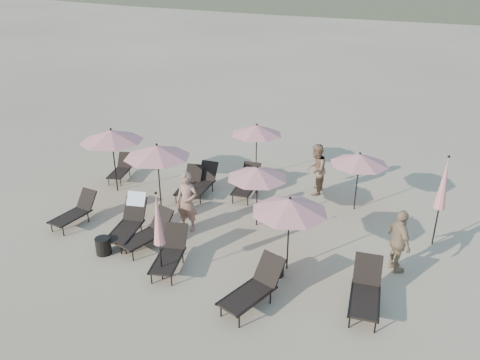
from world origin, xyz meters
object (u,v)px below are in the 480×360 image
at_px(lounger_2, 148,232).
at_px(umbrella_closed_1, 444,184).
at_px(lounger_3, 170,253).
at_px(lounger_7, 190,184).
at_px(lounger_4, 254,287).
at_px(umbrella_open_0, 157,151).
at_px(beachgoer_c, 399,241).
at_px(umbrella_open_3, 257,130).
at_px(umbrella_closed_0, 158,220).
at_px(lounger_9, 247,183).
at_px(umbrella_open_5, 111,136).
at_px(beachgoer_b, 316,169).
at_px(lounger_6, 121,169).
at_px(umbrella_open_2, 290,205).
at_px(lounger_5, 366,290).
at_px(beachgoer_a, 187,202).
at_px(side_table_1, 276,267).
at_px(lounger_0, 75,211).
at_px(lounger_1, 129,220).
at_px(umbrella_open_4, 359,159).
at_px(lounger_8, 202,182).
at_px(umbrella_open_1, 257,173).
at_px(side_table_0, 103,246).

relative_size(lounger_2, umbrella_closed_1, 0.65).
xyz_separation_m(lounger_3, lounger_7, (-1.86, 4.05, -0.02)).
xyz_separation_m(lounger_4, umbrella_open_0, (-4.79, 3.16, 1.55)).
bearing_deg(beachgoer_c, umbrella_open_3, 18.32).
distance_m(lounger_7, umbrella_closed_0, 5.16).
bearing_deg(lounger_9, umbrella_open_5, -167.07).
relative_size(umbrella_open_5, beachgoer_b, 1.28).
relative_size(lounger_2, umbrella_open_5, 0.76).
relative_size(lounger_6, umbrella_open_2, 0.74).
xyz_separation_m(lounger_5, beachgoer_a, (-5.62, 1.34, 0.46)).
height_order(umbrella_open_0, umbrella_open_5, umbrella_open_5).
distance_m(umbrella_closed_1, side_table_1, 5.15).
height_order(lounger_0, lounger_2, lounger_2).
bearing_deg(lounger_1, umbrella_open_4, 25.81).
bearing_deg(lounger_8, umbrella_closed_1, -6.54).
xyz_separation_m(lounger_0, lounger_5, (8.97, -0.15, 0.04)).
bearing_deg(umbrella_open_1, lounger_1, -144.13).
distance_m(umbrella_open_1, umbrella_open_3, 3.89).
relative_size(umbrella_open_0, side_table_1, 4.78).
xyz_separation_m(lounger_9, beachgoer_c, (5.45, -2.48, 0.42)).
relative_size(lounger_8, beachgoer_b, 0.96).
relative_size(lounger_4, lounger_5, 1.03).
height_order(umbrella_open_5, side_table_1, umbrella_open_5).
distance_m(lounger_8, umbrella_open_4, 5.42).
distance_m(lounger_5, umbrella_open_3, 8.25).
distance_m(lounger_4, lounger_5, 2.58).
distance_m(beachgoer_a, beachgoer_c, 6.06).
height_order(lounger_1, umbrella_closed_0, umbrella_closed_0).
bearing_deg(umbrella_open_5, umbrella_open_2, -15.09).
bearing_deg(lounger_1, lounger_3, -36.80).
xyz_separation_m(lounger_4, lounger_8, (-4.13, 4.77, -0.02)).
height_order(lounger_7, umbrella_open_0, umbrella_open_0).
distance_m(umbrella_open_2, umbrella_closed_1, 4.49).
xyz_separation_m(lounger_3, umbrella_open_2, (2.81, 1.28, 1.42)).
bearing_deg(lounger_8, umbrella_open_1, -31.24).
height_order(side_table_0, side_table_1, side_table_0).
xyz_separation_m(lounger_4, umbrella_closed_0, (-2.52, -0.11, 1.24)).
height_order(lounger_1, lounger_2, lounger_1).
bearing_deg(lounger_3, lounger_1, 140.76).
distance_m(umbrella_open_0, umbrella_closed_1, 8.49).
bearing_deg(side_table_1, umbrella_open_3, 118.39).
height_order(umbrella_closed_1, beachgoer_a, umbrella_closed_1).
xyz_separation_m(umbrella_closed_0, beachgoer_b, (1.97, 6.62, -0.81)).
height_order(lounger_2, umbrella_open_0, umbrella_open_0).
relative_size(umbrella_open_3, side_table_1, 4.36).
relative_size(lounger_4, lounger_8, 1.08).
height_order(lounger_6, umbrella_open_4, umbrella_open_4).
bearing_deg(umbrella_open_5, lounger_0, -80.31).
distance_m(side_table_1, beachgoer_a, 3.53).
distance_m(umbrella_open_0, umbrella_open_3, 4.27).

